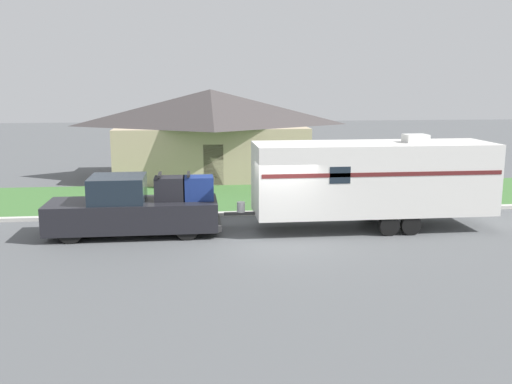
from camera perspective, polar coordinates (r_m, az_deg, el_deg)
The scene contains 7 objects.
ground_plane at distance 18.96m, azimuth 2.37°, elevation -4.82°, with size 120.00×120.00×0.00m, color #515456.
curb_strip at distance 22.54m, azimuth 0.90°, elevation -2.10°, with size 80.00×0.30×0.14m.
lawn_strip at distance 26.10m, azimuth -0.13°, elevation -0.44°, with size 80.00×7.00×0.03m.
house_across_street at distance 31.72m, azimuth -4.54°, elevation 6.04°, with size 10.86×6.77×4.79m.
pickup_truck at distance 19.82m, azimuth -12.00°, elevation -1.59°, with size 5.82×2.03×2.11m.
travel_trailer at distance 20.57m, azimuth 11.60°, elevation 1.40°, with size 9.47×2.47×3.34m.
mailbox at distance 23.35m, azimuth 4.13°, elevation 0.53°, with size 0.48×0.20×1.23m.
Camera 1 is at (-2.85, -18.04, 5.10)m, focal length 40.00 mm.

